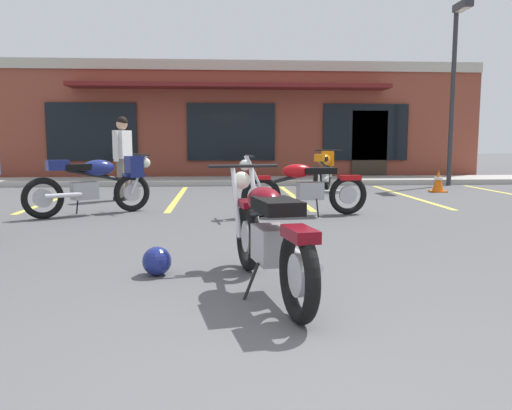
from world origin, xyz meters
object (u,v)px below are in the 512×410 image
Objects in this scene: motorcycle_black_cruiser at (96,182)px; helmet_on_pavement at (157,261)px; parking_lot_lamp_post at (456,69)px; traffic_cone at (438,181)px; motorcycle_foreground_classic at (268,234)px; person_by_back_row at (123,153)px; motorcycle_blue_standard at (324,169)px; motorcycle_silver_naked at (304,187)px.

motorcycle_black_cruiser is 7.16× the size of helmet_on_pavement.
helmet_on_pavement is 0.06× the size of parking_lot_lamp_post.
traffic_cone is 0.11× the size of parking_lot_lamp_post.
parking_lot_lamp_post is at bearing 52.69° from helmet_on_pavement.
person_by_back_row is (-2.32, 6.58, 0.49)m from motorcycle_foreground_classic.
motorcycle_foreground_classic is 5.12m from motorcycle_black_cruiser.
parking_lot_lamp_post reaches higher than traffic_cone.
traffic_cone is 3.37m from parking_lot_lamp_post.
motorcycle_foreground_classic is 1.25× the size of person_by_back_row.
motorcycle_black_cruiser reaches higher than traffic_cone.
motorcycle_blue_standard is 0.44× the size of parking_lot_lamp_post.
parking_lot_lamp_post reaches higher than motorcycle_blue_standard.
person_by_back_row is at bearing 102.87° from helmet_on_pavement.
person_by_back_row is 6.44× the size of helmet_on_pavement.
motorcycle_blue_standard reaches higher than traffic_cone.
traffic_cone is at bearing -122.72° from parking_lot_lamp_post.
helmet_on_pavement is at bearing -112.02° from motorcycle_blue_standard.
motorcycle_blue_standard is at bearing 67.98° from helmet_on_pavement.
motorcycle_silver_naked reaches higher than traffic_cone.
motorcycle_foreground_classic and motorcycle_black_cruiser have the same top height.
motorcycle_silver_naked is 3.97× the size of traffic_cone.
motorcycle_foreground_classic is 6.99m from person_by_back_row.
person_by_back_row is (-3.28, 2.43, 0.49)m from motorcycle_silver_naked.
motorcycle_silver_naked is 0.45× the size of parking_lot_lamp_post.
helmet_on_pavement is at bearing -70.10° from motorcycle_black_cruiser.
motorcycle_silver_naked is 7.53m from parking_lot_lamp_post.
motorcycle_black_cruiser is 0.92× the size of motorcycle_blue_standard.
traffic_cone is (4.72, 7.75, -0.20)m from motorcycle_foreground_classic.
motorcycle_silver_naked is at bearing -6.52° from motorcycle_black_cruiser.
motorcycle_blue_standard is 7.78× the size of helmet_on_pavement.
motorcycle_foreground_classic and motorcycle_silver_naked have the same top height.
motorcycle_black_cruiser is 4.24m from helmet_on_pavement.
traffic_cone is at bearing 24.39° from motorcycle_black_cruiser.
parking_lot_lamp_post is at bearing 58.39° from motorcycle_foreground_classic.
traffic_cone is at bearing 9.45° from person_by_back_row.
motorcycle_black_cruiser is 2.09m from person_by_back_row.
person_by_back_row is 7.18m from traffic_cone.
person_by_back_row reaches higher than helmet_on_pavement.
motorcycle_silver_naked and motorcycle_blue_standard have the same top height.
motorcycle_black_cruiser is 1.11× the size of person_by_back_row.
motorcycle_blue_standard is at bearing 75.59° from motorcycle_foreground_classic.
parking_lot_lamp_post reaches higher than helmet_on_pavement.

